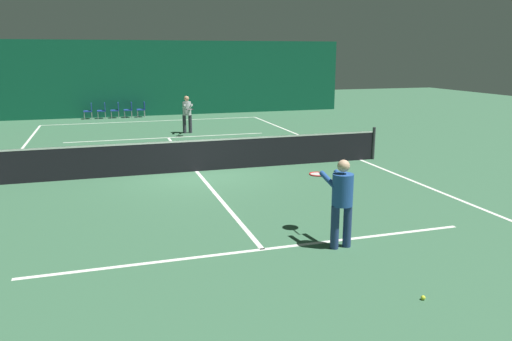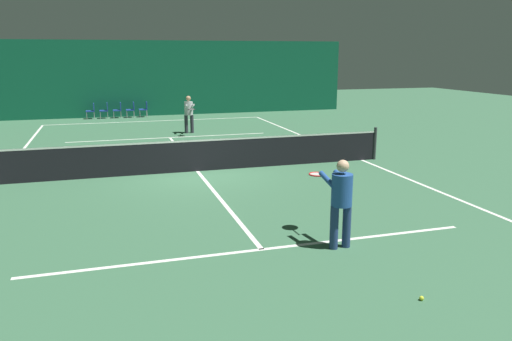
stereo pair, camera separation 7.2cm
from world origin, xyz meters
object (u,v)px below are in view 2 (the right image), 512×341
object	(u,v)px
player_far	(189,112)
courtside_chair_2	(118,109)
courtside_chair_1	(105,109)
courtside_chair_4	(144,108)
tennis_net	(197,154)
player_near	(340,197)
courtside_chair_3	(132,109)
tennis_ball	(422,298)
courtside_chair_0	(92,110)

from	to	relation	value
player_far	courtside_chair_2	bearing A→B (deg)	-154.64
courtside_chair_1	courtside_chair_4	bearing A→B (deg)	90.00
tennis_net	courtside_chair_2	size ratio (longest dim) A/B	14.29
player_near	courtside_chair_1	size ratio (longest dim) A/B	1.94
player_near	courtside_chair_2	size ratio (longest dim) A/B	1.94
player_near	courtside_chair_2	distance (m)	20.73
courtside_chair_1	courtside_chair_2	size ratio (longest dim) A/B	1.00
tennis_net	courtside_chair_3	xyz separation A→B (m)	(-1.12, 13.80, -0.03)
courtside_chair_1	tennis_ball	bearing A→B (deg)	10.32
player_far	tennis_net	bearing A→B (deg)	-5.87
tennis_net	courtside_chair_0	size ratio (longest dim) A/B	14.29
courtside_chair_0	courtside_chair_4	distance (m)	2.78
player_far	courtside_chair_3	world-z (taller)	player_far
tennis_net	player_near	distance (m)	6.83
courtside_chair_2	player_near	bearing A→B (deg)	8.88
player_near	player_far	bearing A→B (deg)	-1.36
courtside_chair_3	courtside_chair_4	distance (m)	0.70
courtside_chair_1	courtside_chair_3	xyz separation A→B (m)	(1.39, 0.00, 0.00)
courtside_chair_1	courtside_chair_4	size ratio (longest dim) A/B	1.00
courtside_chair_4	tennis_ball	xyz separation A→B (m)	(2.04, -22.67, -0.45)
player_near	courtside_chair_1	distance (m)	20.85
tennis_net	courtside_chair_3	bearing A→B (deg)	94.65
courtside_chair_4	courtside_chair_1	bearing A→B (deg)	-90.00
tennis_net	courtside_chair_1	bearing A→B (deg)	100.33
courtside_chair_3	tennis_ball	world-z (taller)	courtside_chair_3
tennis_ball	player_far	bearing A→B (deg)	92.20
player_near	courtside_chair_0	size ratio (longest dim) A/B	1.94
tennis_net	courtside_chair_2	distance (m)	13.92
player_near	courtside_chair_2	bearing A→B (deg)	5.93
courtside_chair_3	courtside_chair_0	bearing A→B (deg)	-90.00
courtside_chair_1	courtside_chair_2	bearing A→B (deg)	90.00
tennis_net	courtside_chair_4	size ratio (longest dim) A/B	14.29
player_near	courtside_chair_4	distance (m)	20.56
courtside_chair_0	player_far	bearing A→B (deg)	33.12
courtside_chair_0	courtside_chair_2	xyz separation A→B (m)	(1.39, 0.00, 0.00)
player_near	courtside_chair_3	xyz separation A→B (m)	(-2.50, 20.47, -0.46)
courtside_chair_2	courtside_chair_0	bearing A→B (deg)	-90.00
courtside_chair_1	courtside_chair_3	size ratio (longest dim) A/B	1.00
courtside_chair_0	courtside_chair_3	xyz separation A→B (m)	(2.09, 0.00, 0.00)
player_far	courtside_chair_0	bearing A→B (deg)	-145.08
tennis_net	courtside_chair_3	distance (m)	13.84
player_near	tennis_ball	distance (m)	2.39
player_near	courtside_chair_3	distance (m)	20.63
courtside_chair_3	tennis_ball	distance (m)	22.84
courtside_chair_1	courtside_chair_2	xyz separation A→B (m)	(0.70, 0.00, 0.00)
courtside_chair_1	tennis_ball	world-z (taller)	courtside_chair_1
tennis_net	courtside_chair_3	world-z (taller)	tennis_net
tennis_net	courtside_chair_0	distance (m)	14.17
player_far	courtside_chair_4	size ratio (longest dim) A/B	1.94
player_near	courtside_chair_2	xyz separation A→B (m)	(-3.20, 20.47, -0.46)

